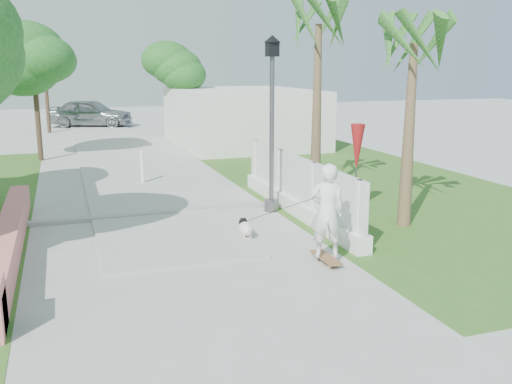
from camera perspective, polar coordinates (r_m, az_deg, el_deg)
name	(u,v)px	position (r m, az deg, el deg)	size (l,w,h in m)	color
ground	(220,310)	(9.09, -3.67, -11.65)	(90.00, 90.00, 0.00)	#B7B7B2
path_strip	(110,144)	(28.33, -14.41, 4.72)	(3.20, 36.00, 0.06)	#B7B7B2
curb	(157,214)	(14.64, -9.87, -2.14)	(6.50, 0.25, 0.10)	#999993
grass_right	(363,182)	(18.80, 10.65, 0.97)	(8.00, 20.00, 0.01)	#346821
pink_wall	(7,245)	(12.11, -23.64, -4.87)	(0.45, 8.20, 0.80)	#DC7170
lattice_fence	(297,193)	(14.49, 4.09, -0.12)	(0.35, 7.00, 1.50)	white
building_right	(241,117)	(27.36, -1.48, 7.52)	(6.00, 8.00, 2.60)	silver
street_lamp	(272,118)	(14.47, 1.60, 7.44)	(0.44, 0.44, 4.44)	#59595E
bollard	(142,166)	(18.43, -11.30, 2.54)	(0.14, 0.14, 1.09)	white
patio_umbrella	(357,149)	(14.44, 10.08, 4.29)	(0.36, 0.36, 2.30)	#59595E
tree_path_left	(34,62)	(24.00, -21.35, 11.99)	(3.40, 3.40, 5.23)	#4C3826
tree_path_right	(174,70)	(28.50, -8.19, 12.02)	(3.00, 3.00, 4.79)	#4C3826
tree_path_far	(44,63)	(33.99, -20.40, 12.00)	(3.20, 3.20, 5.17)	#4C3826
palm_far	(318,36)	(16.01, 6.27, 15.24)	(1.80, 1.80, 5.30)	brown
palm_near	(413,54)	(13.50, 15.47, 13.12)	(1.80, 1.80, 4.70)	brown
skateboarder	(288,211)	(11.45, 3.22, -1.94)	(1.38, 2.68, 1.94)	brown
dog	(245,228)	(12.51, -1.08, -3.60)	(0.31, 0.64, 0.44)	white
parked_car	(90,113)	(36.59, -16.23, 7.61)	(2.01, 4.99, 1.70)	#A2A4A9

